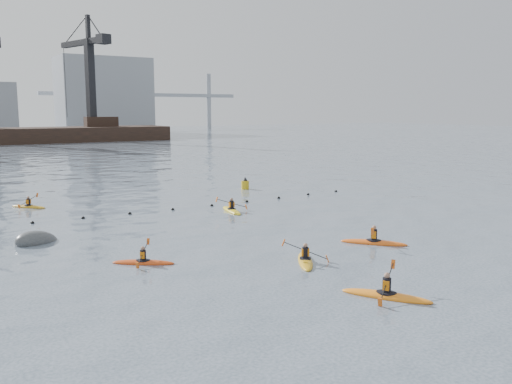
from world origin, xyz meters
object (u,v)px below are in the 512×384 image
at_px(kayaker_3, 232,210).
at_px(mooring_buoy, 37,242).
at_px(kayaker_0, 386,295).
at_px(nav_buoy, 245,185).
at_px(kayaker_1, 305,260).
at_px(kayaker_2, 143,262).
at_px(kayaker_4, 374,242).
at_px(kayaker_5, 29,206).

bearing_deg(kayaker_3, mooring_buoy, -159.22).
xyz_separation_m(kayaker_0, nav_buoy, (9.81, 26.36, 0.27)).
relative_size(kayaker_1, kayaker_2, 1.13).
distance_m(kayaker_2, kayaker_3, 13.09).
height_order(kayaker_2, kayaker_3, kayaker_3).
relative_size(kayaker_0, kayaker_4, 1.05).
distance_m(kayaker_4, mooring_buoy, 17.48).
xyz_separation_m(kayaker_2, kayaker_3, (9.61, 8.89, 0.01)).
height_order(kayaker_1, nav_buoy, nav_buoy).
height_order(kayaker_0, kayaker_5, kayaker_0).
height_order(kayaker_0, mooring_buoy, kayaker_0).
height_order(kayaker_3, nav_buoy, nav_buoy).
relative_size(kayaker_1, mooring_buoy, 1.22).
bearing_deg(kayaker_1, mooring_buoy, 165.52).
bearing_deg(kayaker_1, kayaker_4, 42.11).
bearing_deg(mooring_buoy, nav_buoy, 29.18).
relative_size(kayaker_0, nav_buoy, 2.61).
relative_size(kayaker_3, mooring_buoy, 1.38).
xyz_separation_m(kayaker_3, kayaker_4, (1.74, -11.73, 0.00)).
height_order(kayaker_1, kayaker_4, kayaker_4).
xyz_separation_m(kayaker_4, mooring_buoy, (-14.61, 9.58, -0.10)).
relative_size(kayaker_3, kayaker_5, 1.30).
xyz_separation_m(kayaker_3, kayaker_5, (-11.41, 8.91, -0.01)).
height_order(mooring_buoy, nav_buoy, nav_buoy).
bearing_deg(nav_buoy, kayaker_2, -132.25).
bearing_deg(kayaker_4, kayaker_0, 7.90).
height_order(kayaker_2, kayaker_4, kayaker_4).
xyz_separation_m(kayaker_5, nav_buoy, (17.59, -0.41, 0.28)).
bearing_deg(kayaker_3, kayaker_4, -70.24).
distance_m(kayaker_1, kayaker_3, 12.97).
relative_size(kayaker_2, nav_buoy, 2.15).
distance_m(kayaker_0, kayaker_2, 10.79).
bearing_deg(kayaker_4, kayaker_5, -98.46).
xyz_separation_m(kayaker_1, kayaker_5, (-8.10, 21.46, -0.01)).
bearing_deg(nav_buoy, kayaker_5, 178.66).
bearing_deg(kayaker_4, kayaker_1, -31.73).
height_order(kayaker_0, nav_buoy, kayaker_0).
bearing_deg(mooring_buoy, kayaker_4, -33.25).
height_order(kayaker_3, mooring_buoy, kayaker_3).
xyz_separation_m(kayaker_3, mooring_buoy, (-12.88, -2.14, -0.10)).
height_order(kayaker_2, nav_buoy, nav_buoy).
bearing_deg(kayaker_2, nav_buoy, -6.12).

